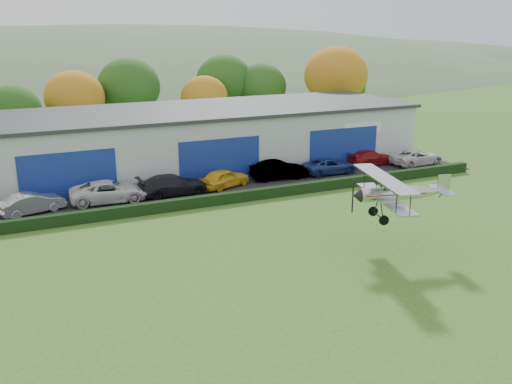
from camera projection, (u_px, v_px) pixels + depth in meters
name	position (u px, v px, depth m)	size (l,w,h in m)	color
ground	(289.00, 311.00, 25.67)	(300.00, 300.00, 0.00)	#3E5B1C
apron	(202.00, 187.00, 45.18)	(48.00, 9.00, 0.05)	black
hedge	(223.00, 199.00, 40.88)	(46.00, 0.60, 0.80)	black
hangar	(197.00, 137.00, 51.30)	(40.60, 12.60, 5.30)	#B2B7BC
tree_belt	(121.00, 92.00, 59.86)	(75.70, 13.22, 10.12)	#3D2614
distant_hills	(31.00, 124.00, 149.91)	(430.00, 196.00, 56.00)	#4C6642
car_1	(32.00, 203.00, 38.62)	(1.53, 4.39, 1.45)	silver
car_2	(109.00, 191.00, 41.11)	(2.61, 5.66, 1.57)	silver
car_3	(173.00, 185.00, 42.80)	(2.19, 5.40, 1.57)	black
car_4	(224.00, 178.00, 44.81)	(1.76, 4.36, 1.49)	gold
car_5	(279.00, 170.00, 47.15)	(1.68, 4.81, 1.58)	gray
car_6	(330.00, 166.00, 48.95)	(2.25, 4.88, 1.36)	navy
car_7	(371.00, 158.00, 51.92)	(1.90, 4.67, 1.35)	maroon
car_8	(417.00, 157.00, 51.98)	(2.39, 5.19, 1.44)	silver
biplane	(397.00, 192.00, 31.48)	(5.90, 6.71, 2.50)	silver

